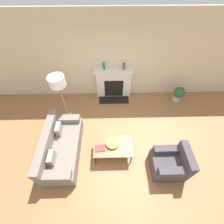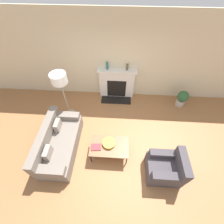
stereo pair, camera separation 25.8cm
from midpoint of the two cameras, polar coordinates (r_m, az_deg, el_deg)
name	(u,v)px [view 1 (the left image)]	position (r m, az deg, el deg)	size (l,w,h in m)	color
ground_plane	(115,151)	(4.46, -0.43, -14.85)	(18.00, 18.00, 0.00)	#99663D
wall_back	(113,59)	(5.10, -1.07, 19.48)	(18.00, 0.06, 2.90)	beige
fireplace	(114,84)	(5.49, -0.69, 10.71)	(1.35, 0.59, 1.15)	silver
couch	(61,147)	(4.45, -20.54, -12.48)	(0.87, 1.84, 0.82)	slate
armchair_near	(171,163)	(4.20, 19.71, -17.97)	(0.83, 0.73, 0.84)	#423D42
coffee_table	(113,146)	(4.09, -1.48, -13.06)	(1.03, 0.64, 0.43)	brown
bowl	(112,143)	(4.05, -1.75, -11.82)	(0.34, 0.34, 0.08)	gold
book	(100,148)	(4.04, -6.51, -13.59)	(0.27, 0.22, 0.02)	#9E2D33
floor_lamp	(58,84)	(4.42, -21.55, 9.74)	(0.45, 0.45, 1.66)	gray
mantel_vase_left	(104,66)	(5.09, -4.65, 17.00)	(0.07, 0.07, 0.25)	#28666B
mantel_vase_center_left	(124,66)	(5.10, 3.03, 16.95)	(0.07, 0.07, 0.22)	brown
potted_plant	(178,94)	(5.88, 22.84, 6.32)	(0.37, 0.37, 0.61)	#B2A899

